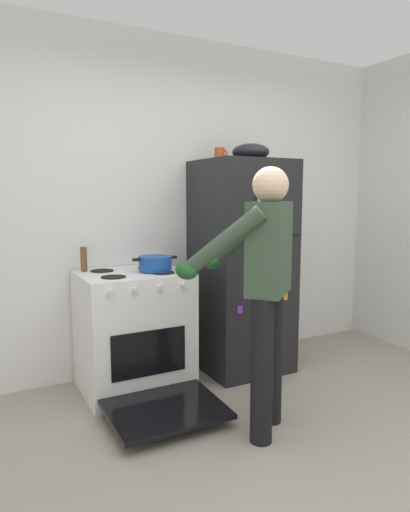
# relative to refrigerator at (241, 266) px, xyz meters

# --- Properties ---
(ground) EXTENTS (8.00, 8.00, 0.00)m
(ground) POSITION_rel_refrigerator_xyz_m (-0.52, -1.57, -0.86)
(ground) COLOR #9E9384
(kitchen_wall_back) EXTENTS (6.00, 0.10, 2.70)m
(kitchen_wall_back) POSITION_rel_refrigerator_xyz_m (-0.52, 0.38, 0.49)
(kitchen_wall_back) COLOR white
(kitchen_wall_back) RESTS_ON ground
(refrigerator) EXTENTS (0.68, 0.72, 1.71)m
(refrigerator) POSITION_rel_refrigerator_xyz_m (0.00, 0.00, 0.00)
(refrigerator) COLOR black
(refrigerator) RESTS_ON ground
(stove_range) EXTENTS (0.76, 1.20, 0.89)m
(stove_range) POSITION_rel_refrigerator_xyz_m (-0.94, -0.02, -0.42)
(stove_range) COLOR white
(stove_range) RESTS_ON ground
(person_cook) EXTENTS (0.70, 0.75, 1.60)m
(person_cook) POSITION_rel_refrigerator_xyz_m (-0.46, -0.95, 0.10)
(person_cook) COLOR black
(person_cook) RESTS_ON ground
(red_pot) EXTENTS (0.34, 0.24, 0.11)m
(red_pot) POSITION_rel_refrigerator_xyz_m (-0.78, -0.05, 0.08)
(red_pot) COLOR #19479E
(red_pot) RESTS_ON stove_range
(coffee_mug) EXTENTS (0.11, 0.08, 0.10)m
(coffee_mug) POSITION_rel_refrigerator_xyz_m (-0.18, 0.05, 0.90)
(coffee_mug) COLOR #B24C1E
(coffee_mug) RESTS_ON refrigerator
(pepper_mill) EXTENTS (0.05, 0.05, 0.17)m
(pepper_mill) POSITION_rel_refrigerator_xyz_m (-1.24, 0.20, 0.12)
(pepper_mill) COLOR brown
(pepper_mill) RESTS_ON stove_range
(mixing_bowl) EXTENTS (0.30, 0.30, 0.14)m
(mixing_bowl) POSITION_rel_refrigerator_xyz_m (0.08, 0.00, 0.92)
(mixing_bowl) COLOR black
(mixing_bowl) RESTS_ON refrigerator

